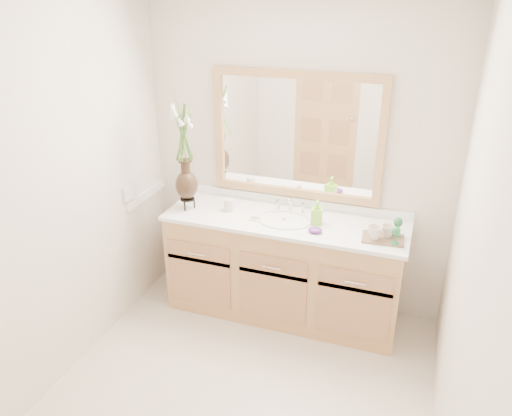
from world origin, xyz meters
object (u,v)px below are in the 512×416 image
at_px(tumbler, 229,205).
at_px(tray, 383,239).
at_px(soap_bottle, 317,213).
at_px(flower_vase, 184,139).

relative_size(tumbler, tray, 0.34).
bearing_deg(tumbler, tray, -4.56).
bearing_deg(soap_bottle, flower_vase, 172.77).
bearing_deg(tray, soap_bottle, 164.64).
height_order(soap_bottle, tray, soap_bottle).
xyz_separation_m(flower_vase, soap_bottle, (1.02, 0.07, -0.48)).
bearing_deg(flower_vase, tumbler, 12.56).
relative_size(soap_bottle, tray, 0.58).
distance_m(tumbler, soap_bottle, 0.70).
xyz_separation_m(flower_vase, tray, (1.52, -0.02, -0.56)).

